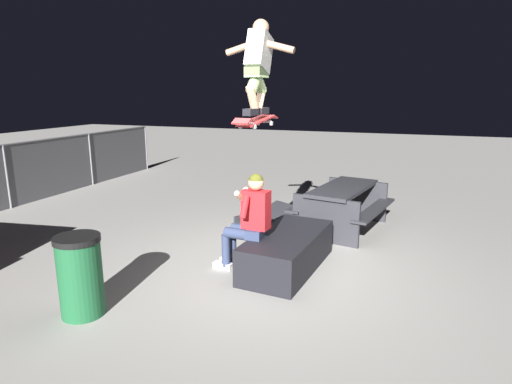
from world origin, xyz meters
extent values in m
plane|color=gray|center=(0.00, 0.00, 0.00)|extent=(40.00, 40.00, 0.00)
cube|color=black|center=(0.24, -0.19, 0.24)|extent=(1.75, 0.91, 0.48)
cube|color=#2D3856|center=(-0.03, 0.16, 0.54)|extent=(0.32, 0.20, 0.12)
cube|color=red|center=(-0.03, 0.16, 0.85)|extent=(0.23, 0.36, 0.50)
sphere|color=tan|center=(-0.03, 0.16, 1.20)|extent=(0.20, 0.20, 0.20)
sphere|color=#4C4F19|center=(-0.03, 0.16, 1.22)|extent=(0.19, 0.19, 0.19)
cylinder|color=red|center=(-0.22, 0.24, 0.92)|extent=(0.20, 0.10, 0.29)
cylinder|color=tan|center=(-0.13, 0.33, 1.02)|extent=(0.24, 0.09, 0.19)
cylinder|color=red|center=(0.18, 0.20, 0.92)|extent=(0.20, 0.10, 0.29)
cylinder|color=tan|center=(0.11, 0.31, 1.02)|extent=(0.24, 0.09, 0.19)
cylinder|color=#2D3856|center=(-0.10, 0.37, 0.52)|extent=(0.18, 0.41, 0.14)
cylinder|color=#2D3856|center=(-0.08, 0.56, 0.26)|extent=(0.11, 0.11, 0.44)
cube|color=white|center=(-0.07, 0.61, 0.04)|extent=(0.12, 0.27, 0.08)
cylinder|color=#2D3856|center=(0.08, 0.35, 0.52)|extent=(0.18, 0.41, 0.14)
cylinder|color=#2D3856|center=(0.10, 0.55, 0.26)|extent=(0.11, 0.11, 0.44)
cube|color=white|center=(0.10, 0.60, 0.04)|extent=(0.12, 0.27, 0.08)
cube|color=#B72D2D|center=(0.02, 0.17, 1.97)|extent=(0.80, 0.23, 0.10)
cube|color=#B72D2D|center=(0.47, 0.15, 1.99)|extent=(0.13, 0.20, 0.04)
cube|color=#B72D2D|center=(-0.43, 0.19, 1.99)|extent=(0.13, 0.20, 0.07)
cube|color=#99999E|center=(0.30, 0.16, 1.94)|extent=(0.07, 0.16, 0.04)
cylinder|color=white|center=(0.31, 0.25, 1.92)|extent=(0.06, 0.03, 0.05)
cylinder|color=white|center=(0.30, 0.07, 1.92)|extent=(0.06, 0.03, 0.05)
cube|color=#99999E|center=(-0.26, 0.18, 1.94)|extent=(0.07, 0.16, 0.04)
cylinder|color=white|center=(-0.25, 0.27, 1.92)|extent=(0.06, 0.03, 0.05)
cylinder|color=white|center=(-0.26, 0.09, 1.92)|extent=(0.06, 0.03, 0.05)
cube|color=black|center=(0.20, 0.16, 2.08)|extent=(0.26, 0.11, 0.08)
cube|color=black|center=(-0.16, 0.18, 2.08)|extent=(0.26, 0.11, 0.08)
cylinder|color=tan|center=(0.15, 0.17, 2.24)|extent=(0.24, 0.11, 0.31)
cylinder|color=#718B59|center=(0.08, 0.17, 2.44)|extent=(0.34, 0.14, 0.33)
cylinder|color=tan|center=(-0.10, 0.18, 2.24)|extent=(0.24, 0.11, 0.31)
cylinder|color=#718B59|center=(-0.03, 0.17, 2.44)|extent=(0.34, 0.14, 0.33)
cube|color=#718B59|center=(0.02, 0.17, 2.54)|extent=(0.31, 0.21, 0.12)
cube|color=white|center=(0.10, 0.17, 2.78)|extent=(0.46, 0.24, 0.52)
sphere|color=tan|center=(0.16, 0.17, 3.06)|extent=(0.20, 0.20, 0.20)
cylinder|color=tan|center=(0.13, 0.39, 2.84)|extent=(0.10, 0.45, 0.19)
cylinder|color=tan|center=(0.12, -0.05, 2.84)|extent=(0.10, 0.45, 0.19)
cube|color=#28282D|center=(2.10, 0.66, 0.03)|extent=(1.25, 1.12, 0.06)
cube|color=#28282D|center=(2.10, 0.66, 0.09)|extent=(1.21, 1.11, 0.35)
cube|color=#28282D|center=(2.10, 0.97, 0.08)|extent=(0.83, 0.49, 0.16)
cube|color=#28282D|center=(2.10, 0.35, 0.08)|extent=(0.83, 0.49, 0.16)
cube|color=#28282D|center=(2.17, -0.61, 0.72)|extent=(1.80, 1.01, 0.06)
cube|color=#28282D|center=(2.27, -0.07, 0.42)|extent=(1.71, 0.56, 0.04)
cube|color=#28282D|center=(2.06, -1.15, 0.42)|extent=(1.71, 0.56, 0.04)
cube|color=#28282D|center=(2.92, -0.75, 0.36)|extent=(0.27, 1.09, 0.72)
cube|color=#28282D|center=(1.41, -0.46, 0.36)|extent=(0.27, 1.09, 0.72)
cylinder|color=#19512D|center=(-1.69, 1.51, 0.41)|extent=(0.45, 0.45, 0.81)
cylinder|color=black|center=(-1.69, 1.51, 0.84)|extent=(0.47, 0.47, 0.06)
cylinder|color=slate|center=(1.20, 5.91, 0.64)|extent=(0.05, 0.05, 1.29)
cylinder|color=slate|center=(3.60, 5.91, 0.64)|extent=(0.05, 0.05, 1.29)
cylinder|color=slate|center=(6.00, 5.91, 0.64)|extent=(0.05, 0.05, 1.29)
camera|label=1|loc=(-4.94, -1.65, 2.32)|focal=29.99mm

